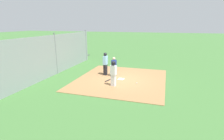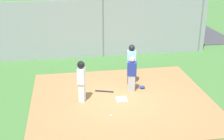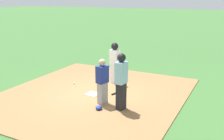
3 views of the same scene
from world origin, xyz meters
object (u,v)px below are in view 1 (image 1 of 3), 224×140
object	(u,v)px
home_plate	(121,79)
catcher_mask	(114,74)
parked_car_dark	(55,53)
catcher	(114,66)
baseball_bat	(108,80)
runner	(113,72)
umpire	(105,63)
baseball	(137,83)

from	to	relation	value
home_plate	catcher_mask	bearing A→B (deg)	-140.79
catcher_mask	parked_car_dark	size ratio (longest dim) A/B	0.06
catcher	parked_car_dark	world-z (taller)	catcher
baseball_bat	home_plate	bearing A→B (deg)	144.30
runner	parked_car_dark	bearing A→B (deg)	70.05
runner	catcher_mask	distance (m)	2.90
umpire	catcher_mask	bearing A→B (deg)	39.57
catcher	catcher_mask	bearing A→B (deg)	122.33
home_plate	parked_car_dark	distance (m)	11.02
catcher	parked_car_dark	bearing A→B (deg)	166.62
umpire	baseball	xyz separation A→B (m)	(1.36, 2.77, -0.93)
baseball_bat	catcher_mask	world-z (taller)	catcher_mask
baseball	home_plate	bearing A→B (deg)	-116.89
catcher_mask	baseball	xyz separation A→B (m)	(1.73, 2.17, -0.02)
catcher_mask	umpire	bearing A→B (deg)	-58.56
home_plate	runner	world-z (taller)	runner
home_plate	umpire	bearing A→B (deg)	-115.64
umpire	parked_car_dark	distance (m)	9.37
catcher	umpire	bearing A→B (deg)	-174.75
home_plate	catcher	bearing A→B (deg)	-127.88
baseball_bat	parked_car_dark	bearing A→B (deg)	-107.25
umpire	catcher_mask	distance (m)	1.15
baseball_bat	parked_car_dark	world-z (taller)	parked_car_dark
umpire	runner	size ratio (longest dim) A/B	1.08
home_plate	runner	distance (m)	1.85
catcher	baseball	bearing A→B (deg)	-15.18
catcher	parked_car_dark	xyz separation A→B (m)	(-4.95, -8.78, -0.20)
baseball_bat	parked_car_dark	size ratio (longest dim) A/B	0.18
umpire	baseball_bat	world-z (taller)	umpire
catcher_mask	home_plate	bearing A→B (deg)	39.21
home_plate	umpire	distance (m)	1.90
catcher	runner	world-z (taller)	runner
parked_car_dark	baseball_bat	bearing A→B (deg)	48.73
baseball	parked_car_dark	distance (m)	12.45
catcher	baseball	world-z (taller)	catcher
runner	baseball	distance (m)	1.93
home_plate	catcher	distance (m)	1.21
baseball_bat	baseball	xyz separation A→B (m)	(0.06, 2.09, 0.01)
umpire	catcher	bearing A→B (deg)	-2.62
catcher_mask	baseball_bat	bearing A→B (deg)	2.74
umpire	baseball	bearing A→B (deg)	-18.09
baseball_bat	parked_car_dark	xyz separation A→B (m)	(-6.11, -8.71, 0.55)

